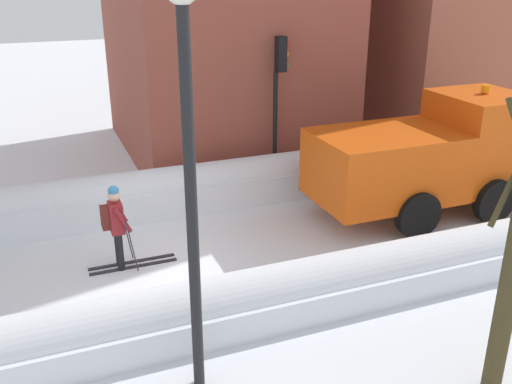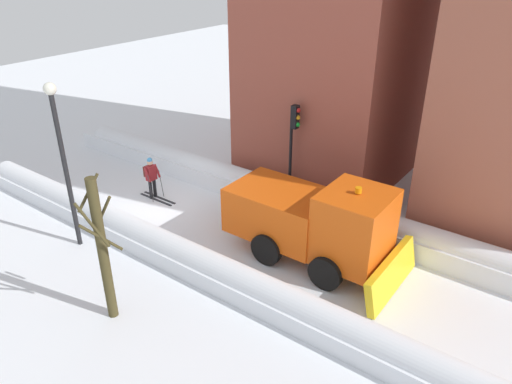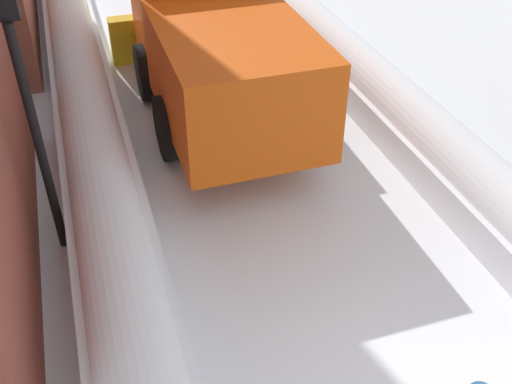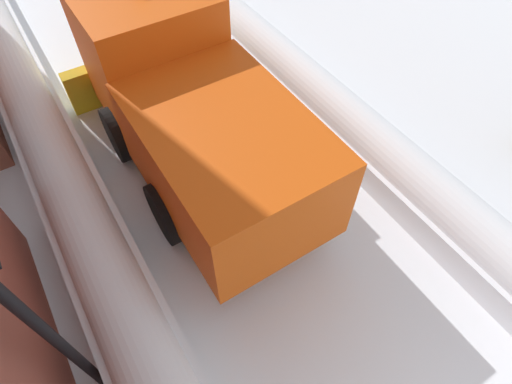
# 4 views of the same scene
# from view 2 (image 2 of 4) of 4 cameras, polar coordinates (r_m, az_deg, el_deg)

# --- Properties ---
(ground_plane) EXTENTS (80.00, 80.00, 0.00)m
(ground_plane) POSITION_cam_2_polar(r_m,az_deg,el_deg) (15.48, 16.34, -11.98)
(ground_plane) COLOR white
(snowbank_left) EXTENTS (1.10, 36.00, 1.18)m
(snowbank_left) POSITION_cam_2_polar(r_m,az_deg,el_deg) (17.27, 19.79, -5.85)
(snowbank_left) COLOR white
(snowbank_left) RESTS_ON ground
(snowbank_right) EXTENTS (1.10, 36.00, 1.01)m
(snowbank_right) POSITION_cam_2_polar(r_m,az_deg,el_deg) (13.29, 12.27, -16.57)
(snowbank_right) COLOR white
(snowbank_right) RESTS_ON ground
(plow_truck) EXTENTS (3.20, 5.98, 3.12)m
(plow_truck) POSITION_cam_2_polar(r_m,az_deg,el_deg) (15.86, 6.96, -3.42)
(plow_truck) COLOR #DB510F
(plow_truck) RESTS_ON ground
(skier) EXTENTS (0.62, 1.80, 1.81)m
(skier) POSITION_cam_2_polar(r_m,az_deg,el_deg) (20.38, -12.25, 1.89)
(skier) COLOR black
(skier) RESTS_ON ground
(traffic_light_pole) EXTENTS (0.28, 0.42, 4.12)m
(traffic_light_pole) POSITION_cam_2_polar(r_m,az_deg,el_deg) (18.85, 4.44, 6.62)
(traffic_light_pole) COLOR black
(traffic_light_pole) RESTS_ON ground
(street_lamp) EXTENTS (0.40, 0.40, 5.79)m
(street_lamp) POSITION_cam_2_polar(r_m,az_deg,el_deg) (16.83, -21.93, 4.71)
(street_lamp) COLOR black
(street_lamp) RESTS_ON ground
(bare_tree_near) EXTENTS (0.99, 0.99, 4.36)m
(bare_tree_near) POSITION_cam_2_polar(r_m,az_deg,el_deg) (13.59, -17.67, -6.39)
(bare_tree_near) COLOR #41391E
(bare_tree_near) RESTS_ON ground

